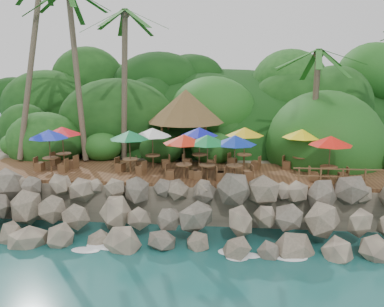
# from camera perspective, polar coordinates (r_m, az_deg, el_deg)

# --- Properties ---
(ground) EXTENTS (140.00, 140.00, 0.00)m
(ground) POSITION_cam_1_polar(r_m,az_deg,el_deg) (18.74, -1.80, -14.16)
(ground) COLOR #19514F
(ground) RESTS_ON ground
(land_base) EXTENTS (32.00, 25.20, 2.10)m
(land_base) POSITION_cam_1_polar(r_m,az_deg,el_deg) (33.52, 1.63, -0.33)
(land_base) COLOR gray
(land_base) RESTS_ON ground
(jungle_hill) EXTENTS (44.80, 28.00, 15.40)m
(jungle_hill) POSITION_cam_1_polar(r_m,az_deg,el_deg) (41.06, 2.33, 0.50)
(jungle_hill) COLOR #143811
(jungle_hill) RESTS_ON ground
(seawall) EXTENTS (29.00, 4.00, 2.30)m
(seawall) POSITION_cam_1_polar(r_m,az_deg,el_deg) (20.10, -1.10, -8.70)
(seawall) COLOR gray
(seawall) RESTS_ON ground
(terrace) EXTENTS (26.00, 5.00, 0.20)m
(terrace) POSITION_cam_1_polar(r_m,az_deg,el_deg) (23.56, 0.00, -2.85)
(terrace) COLOR brown
(terrace) RESTS_ON land_base
(jungle_foliage) EXTENTS (44.00, 16.00, 12.00)m
(jungle_foliage) POSITION_cam_1_polar(r_m,az_deg,el_deg) (32.80, 1.50, -2.50)
(jungle_foliage) COLOR #143811
(jungle_foliage) RESTS_ON ground
(foam_line) EXTENTS (25.20, 0.80, 0.06)m
(foam_line) POSITION_cam_1_polar(r_m,az_deg,el_deg) (18.99, -1.69, -13.68)
(foam_line) COLOR white
(foam_line) RESTS_ON ground
(palms) EXTENTS (30.25, 6.37, 13.36)m
(palms) POSITION_cam_1_polar(r_m,az_deg,el_deg) (25.63, 5.01, 20.10)
(palms) COLOR brown
(palms) RESTS_ON ground
(palapa) EXTENTS (5.11, 5.11, 4.60)m
(palapa) POSITION_cam_1_polar(r_m,az_deg,el_deg) (26.81, -0.89, 6.78)
(palapa) COLOR brown
(palapa) RESTS_ON ground
(dining_clusters) EXTENTS (18.05, 5.19, 2.49)m
(dining_clusters) POSITION_cam_1_polar(r_m,az_deg,el_deg) (22.82, -0.48, 2.23)
(dining_clusters) COLOR brown
(dining_clusters) RESTS_ON terrace
(railing) EXTENTS (7.20, 0.10, 1.00)m
(railing) POSITION_cam_1_polar(r_m,az_deg,el_deg) (22.11, 23.46, -3.00)
(railing) COLOR brown
(railing) RESTS_ON terrace
(waiter) EXTENTS (0.79, 0.67, 1.83)m
(waiter) POSITION_cam_1_polar(r_m,az_deg,el_deg) (24.21, 17.36, -0.54)
(waiter) COLOR white
(waiter) RESTS_ON terrace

